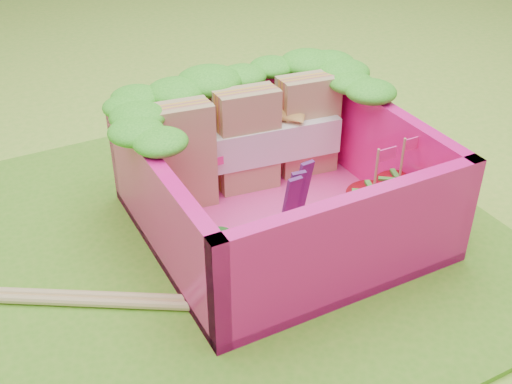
{
  "coord_description": "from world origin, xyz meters",
  "views": [
    {
      "loc": [
        -1.08,
        -2.36,
        1.97
      ],
      "look_at": [
        0.13,
        -0.06,
        0.28
      ],
      "focal_mm": 45.0,
      "sensor_mm": 36.0,
      "label": 1
    }
  ],
  "objects_px": {
    "sandwich_stack": "(248,141)",
    "broccoli": "(214,255)",
    "bento_box": "(280,181)",
    "chopsticks": "(6,295)",
    "strawberry_right": "(396,201)",
    "strawberry_left": "(371,216)"
  },
  "relations": [
    {
      "from": "sandwich_stack",
      "to": "broccoli",
      "type": "height_order",
      "value": "sandwich_stack"
    },
    {
      "from": "bento_box",
      "to": "chopsticks",
      "type": "height_order",
      "value": "bento_box"
    },
    {
      "from": "sandwich_stack",
      "to": "chopsticks",
      "type": "height_order",
      "value": "sandwich_stack"
    },
    {
      "from": "strawberry_right",
      "to": "chopsticks",
      "type": "height_order",
      "value": "strawberry_right"
    },
    {
      "from": "sandwich_stack",
      "to": "chopsticks",
      "type": "xyz_separation_m",
      "value": [
        -1.34,
        -0.27,
        -0.31
      ]
    },
    {
      "from": "broccoli",
      "to": "sandwich_stack",
      "type": "bearing_deg",
      "value": 52.57
    },
    {
      "from": "sandwich_stack",
      "to": "strawberry_right",
      "type": "distance_m",
      "value": 0.82
    },
    {
      "from": "chopsticks",
      "to": "bento_box",
      "type": "bearing_deg",
      "value": -3.72
    },
    {
      "from": "bento_box",
      "to": "sandwich_stack",
      "type": "relative_size",
      "value": 1.21
    },
    {
      "from": "sandwich_stack",
      "to": "chopsticks",
      "type": "relative_size",
      "value": 0.52
    },
    {
      "from": "sandwich_stack",
      "to": "strawberry_right",
      "type": "xyz_separation_m",
      "value": [
        0.49,
        -0.64,
        -0.15
      ]
    },
    {
      "from": "bento_box",
      "to": "strawberry_left",
      "type": "distance_m",
      "value": 0.47
    },
    {
      "from": "sandwich_stack",
      "to": "strawberry_left",
      "type": "distance_m",
      "value": 0.77
    },
    {
      "from": "broccoli",
      "to": "strawberry_left",
      "type": "bearing_deg",
      "value": -2.87
    },
    {
      "from": "sandwich_stack",
      "to": "strawberry_left",
      "type": "xyz_separation_m",
      "value": [
        0.3,
        -0.7,
        -0.14
      ]
    },
    {
      "from": "broccoli",
      "to": "strawberry_right",
      "type": "height_order",
      "value": "strawberry_right"
    },
    {
      "from": "sandwich_stack",
      "to": "chopsticks",
      "type": "bearing_deg",
      "value": -168.75
    },
    {
      "from": "broccoli",
      "to": "strawberry_right",
      "type": "distance_m",
      "value": 1.0
    },
    {
      "from": "strawberry_left",
      "to": "bento_box",
      "type": "bearing_deg",
      "value": 130.81
    },
    {
      "from": "bento_box",
      "to": "strawberry_right",
      "type": "relative_size",
      "value": 2.74
    },
    {
      "from": "broccoli",
      "to": "chopsticks",
      "type": "relative_size",
      "value": 0.15
    },
    {
      "from": "bento_box",
      "to": "chopsticks",
      "type": "xyz_separation_m",
      "value": [
        -1.33,
        0.09,
        -0.25
      ]
    }
  ]
}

